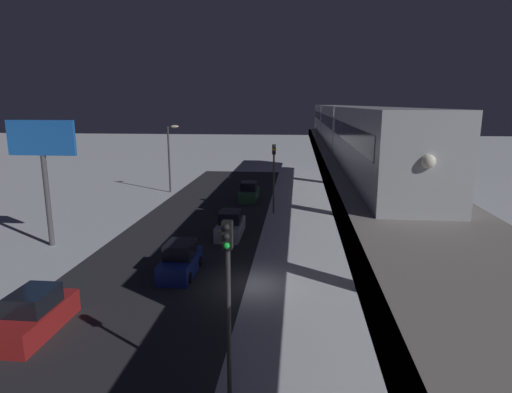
{
  "coord_description": "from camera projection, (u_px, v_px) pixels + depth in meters",
  "views": [
    {
      "loc": [
        -2.49,
        22.48,
        9.98
      ],
      "look_at": [
        1.1,
        -14.37,
        2.0
      ],
      "focal_mm": 30.25,
      "sensor_mm": 36.0,
      "label": 1
    }
  ],
  "objects": [
    {
      "name": "ground_plane",
      "position": [
        251.0,
        285.0,
        24.21
      ],
      "size": [
        240.0,
        240.0,
        0.0
      ],
      "primitive_type": "plane",
      "color": "silver"
    },
    {
      "name": "avenue_asphalt",
      "position": [
        151.0,
        281.0,
        24.76
      ],
      "size": [
        11.0,
        82.14,
        0.01
      ],
      "primitive_type": "cube",
      "color": "#28282D",
      "rests_on": "ground_plane"
    },
    {
      "name": "elevated_railway",
      "position": [
        372.0,
        191.0,
        22.44
      ],
      "size": [
        5.0,
        82.14,
        6.39
      ],
      "color": "gray",
      "rests_on": "ground_plane"
    },
    {
      "name": "subway_train",
      "position": [
        341.0,
        124.0,
        40.02
      ],
      "size": [
        2.94,
        55.47,
        3.4
      ],
      "color": "#B7BABF",
      "rests_on": "elevated_railway"
    },
    {
      "name": "sedan_blue",
      "position": [
        180.0,
        261.0,
        25.67
      ],
      "size": [
        1.91,
        4.19,
        1.97
      ],
      "rotation": [
        0.0,
        0.0,
        3.14
      ],
      "color": "navy",
      "rests_on": "ground_plane"
    },
    {
      "name": "sedan_silver",
      "position": [
        230.0,
        226.0,
        33.07
      ],
      "size": [
        1.8,
        4.3,
        1.97
      ],
      "rotation": [
        0.0,
        0.0,
        3.14
      ],
      "color": "#B2B2B7",
      "rests_on": "ground_plane"
    },
    {
      "name": "sedan_green",
      "position": [
        249.0,
        193.0,
        45.36
      ],
      "size": [
        1.8,
        4.1,
        1.97
      ],
      "rotation": [
        0.0,
        0.0,
        3.14
      ],
      "color": "#2D6038",
      "rests_on": "ground_plane"
    },
    {
      "name": "sedan_red",
      "position": [
        35.0,
        315.0,
        19.09
      ],
      "size": [
        1.8,
        4.48,
        1.97
      ],
      "color": "#A51E1E",
      "rests_on": "ground_plane"
    },
    {
      "name": "traffic_light_near",
      "position": [
        228.0,
        287.0,
        13.88
      ],
      "size": [
        0.32,
        0.44,
        6.4
      ],
      "color": "#2D2D2D",
      "rests_on": "ground_plane"
    },
    {
      "name": "traffic_light_mid",
      "position": [
        274.0,
        169.0,
        39.15
      ],
      "size": [
        0.32,
        0.44,
        6.4
      ],
      "color": "#2D2D2D",
      "rests_on": "ground_plane"
    },
    {
      "name": "commercial_billboard",
      "position": [
        42.0,
        151.0,
        29.61
      ],
      "size": [
        4.8,
        0.36,
        8.9
      ],
      "color": "#4C4C51",
      "rests_on": "ground_plane"
    },
    {
      "name": "street_lamp_far",
      "position": [
        171.0,
        150.0,
        48.64
      ],
      "size": [
        1.35,
        0.44,
        7.65
      ],
      "color": "#38383D",
      "rests_on": "ground_plane"
    }
  ]
}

